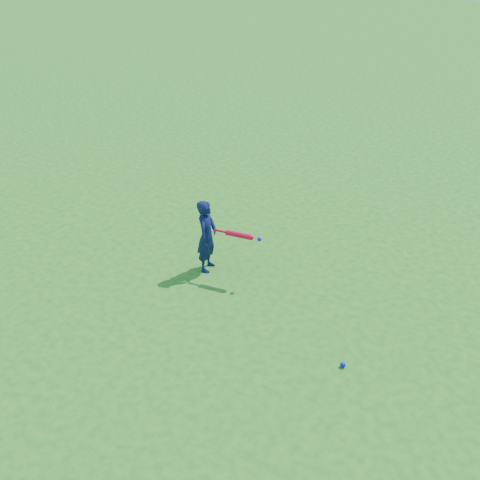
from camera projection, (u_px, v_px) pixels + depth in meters
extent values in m
plane|color=#21711A|center=(220.00, 290.00, 7.22)|extent=(80.00, 80.00, 0.00)
imported|color=#0E1642|center=(207.00, 236.00, 7.42)|extent=(0.33, 0.44, 1.07)
sphere|color=#0B18C4|center=(343.00, 365.00, 5.92)|extent=(0.06, 0.06, 0.06)
cylinder|color=red|center=(215.00, 230.00, 7.26)|extent=(0.02, 0.05, 0.05)
cylinder|color=red|center=(221.00, 231.00, 7.23)|extent=(0.17, 0.05, 0.03)
cylinder|color=red|center=(238.00, 235.00, 7.14)|extent=(0.37, 0.13, 0.08)
sphere|color=red|center=(251.00, 237.00, 7.08)|extent=(0.08, 0.08, 0.08)
sphere|color=#0D17EA|center=(259.00, 239.00, 7.04)|extent=(0.06, 0.06, 0.06)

